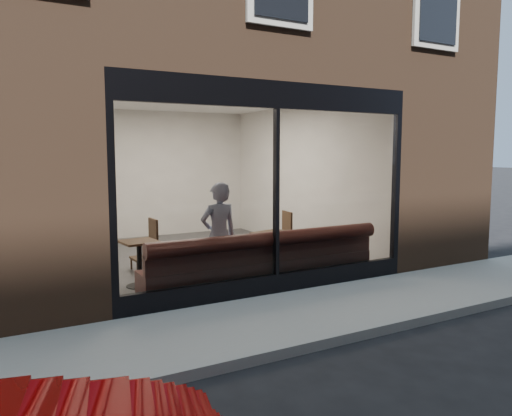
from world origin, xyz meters
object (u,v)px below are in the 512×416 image
cafe_chair_right (279,246)px  banquette (263,273)px  cafe_chair_left (144,258)px  person (219,236)px  cafe_table_right (276,234)px  cafe_table_left (139,242)px

cafe_chair_right → banquette: bearing=59.2°
banquette → cafe_chair_left: banquette is taller
person → cafe_table_right: size_ratio=2.56×
cafe_chair_left → cafe_chair_right: bearing=173.4°
cafe_table_right → cafe_table_left: bearing=170.1°
cafe_chair_left → cafe_chair_right: 2.76m
cafe_table_left → cafe_table_right: (2.31, -0.40, 0.00)m
banquette → cafe_table_left: cafe_table_left is taller
cafe_table_left → cafe_chair_left: (0.38, 1.04, -0.50)m
person → cafe_chair_right: 2.59m
cafe_table_left → cafe_chair_right: 3.27m
banquette → cafe_chair_right: (1.40, 1.77, 0.01)m
person → cafe_table_right: bearing=-169.8°
cafe_chair_left → person: bearing=110.9°
cafe_chair_left → cafe_chair_right: size_ratio=0.98×
cafe_table_right → cafe_chair_left: size_ratio=1.57×
person → cafe_chair_right: size_ratio=3.95×
banquette → person: size_ratio=2.37×
banquette → cafe_table_left: 2.04m
person → cafe_chair_right: person is taller
banquette → cafe_table_right: bearing=43.2°
cafe_table_right → banquette: bearing=-136.8°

